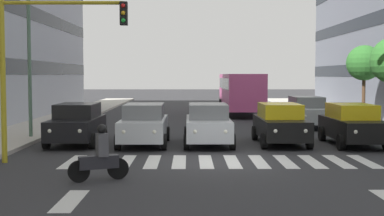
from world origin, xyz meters
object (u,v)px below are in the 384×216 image
object	(u,v)px
car_2	(208,124)
street_lamp_right	(42,45)
car_4	(77,123)
car_3	(144,124)
car_0	(352,124)
motorcycle_with_rider	(100,158)
bus_behind_traffic	(240,89)
street_tree_2	(364,63)
car_1	(280,123)
car_row2_0	(307,111)
traffic_light_gantry	(39,52)

from	to	relation	value
car_2	street_lamp_right	bearing A→B (deg)	-13.89
car_4	car_3	bearing A→B (deg)	173.87
car_0	car_2	bearing A→B (deg)	-1.27
car_2	motorcycle_with_rider	world-z (taller)	car_2
bus_behind_traffic	motorcycle_with_rider	size ratio (longest dim) A/B	6.57
bus_behind_traffic	street_lamp_right	bearing A→B (deg)	55.85
bus_behind_traffic	street_tree_2	xyz separation A→B (m)	(-6.39, 8.52, 1.75)
car_3	bus_behind_traffic	world-z (taller)	bus_behind_traffic
car_3	motorcycle_with_rider	size ratio (longest dim) A/B	2.78
car_4	bus_behind_traffic	xyz separation A→B (m)	(-8.60, -17.02, 0.97)
car_2	car_3	bearing A→B (deg)	0.83
bus_behind_traffic	car_0	bearing A→B (deg)	99.61
car_1	car_3	world-z (taller)	same
car_row2_0	bus_behind_traffic	bearing A→B (deg)	-74.36
car_4	motorcycle_with_rider	distance (m)	8.03
street_lamp_right	car_2	bearing A→B (deg)	166.11
car_2	traffic_light_gantry	bearing A→B (deg)	37.38
car_row2_0	bus_behind_traffic	world-z (taller)	bus_behind_traffic
car_3	street_lamp_right	world-z (taller)	street_lamp_right
car_1	car_row2_0	xyz separation A→B (m)	(-2.76, -7.22, 0.00)
car_1	car_4	distance (m)	8.60
bus_behind_traffic	traffic_light_gantry	xyz separation A→B (m)	(8.84, 21.70, 1.83)
car_3	street_tree_2	world-z (taller)	street_tree_2
car_2	car_4	distance (m)	5.54
motorcycle_with_rider	traffic_light_gantry	distance (m)	4.97
car_1	car_2	size ratio (longest dim) A/B	1.00
car_0	car_row2_0	bearing A→B (deg)	-88.56
car_4	car_row2_0	xyz separation A→B (m)	(-11.36, -7.16, 0.00)
car_1	street_tree_2	bearing A→B (deg)	-126.70
car_4	street_lamp_right	distance (m)	4.19
motorcycle_with_rider	street_tree_2	xyz separation A→B (m)	(-12.73, -16.21, 2.97)
car_0	car_row2_0	xyz separation A→B (m)	(0.19, -7.57, 0.00)
street_tree_2	car_row2_0	bearing A→B (deg)	20.34
car_0	car_4	world-z (taller)	same
car_row2_0	street_tree_2	distance (m)	4.73
car_row2_0	car_4	bearing A→B (deg)	32.23
car_4	car_2	bearing A→B (deg)	177.23
traffic_light_gantry	car_4	bearing A→B (deg)	-92.89
car_2	motorcycle_with_rider	distance (m)	8.13
motorcycle_with_rider	bus_behind_traffic	bearing A→B (deg)	-104.39
car_1	bus_behind_traffic	bearing A→B (deg)	-90.00
car_1	car_2	distance (m)	3.07
bus_behind_traffic	street_lamp_right	size ratio (longest dim) A/B	1.58
car_0	street_tree_2	distance (m)	9.93
traffic_light_gantry	bus_behind_traffic	bearing A→B (deg)	-112.16
car_4	street_tree_2	world-z (taller)	street_tree_2
car_0	street_lamp_right	bearing A→B (deg)	-8.33
car_0	car_2	size ratio (longest dim) A/B	1.00
car_0	car_1	world-z (taller)	same
traffic_light_gantry	street_lamp_right	world-z (taller)	street_lamp_right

